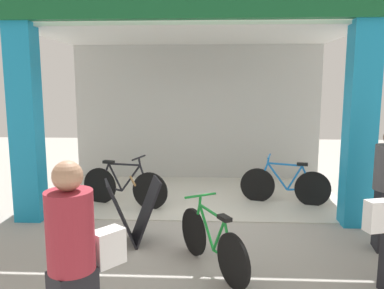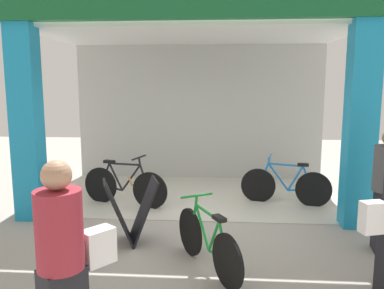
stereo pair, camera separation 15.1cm
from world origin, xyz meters
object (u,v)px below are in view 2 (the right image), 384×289
(sandwich_board_sign, at_px, (131,211))
(pedestrian_0, at_px, (64,261))
(bicycle_inside_1, at_px, (286,186))
(bicycle_inside_0, at_px, (124,186))
(bicycle_parked_0, at_px, (207,242))

(sandwich_board_sign, distance_m, pedestrian_0, 2.42)
(bicycle_inside_1, relative_size, pedestrian_0, 0.97)
(bicycle_inside_0, distance_m, bicycle_parked_0, 2.86)
(bicycle_inside_0, distance_m, bicycle_inside_1, 2.96)
(sandwich_board_sign, relative_size, pedestrian_0, 0.55)
(bicycle_parked_0, bearing_deg, bicycle_inside_1, 62.99)
(sandwich_board_sign, xyz_separation_m, pedestrian_0, (0.03, -2.39, 0.41))
(bicycle_inside_1, bearing_deg, pedestrian_0, -119.25)
(bicycle_inside_1, bearing_deg, bicycle_parked_0, -117.01)
(bicycle_inside_1, height_order, sandwich_board_sign, sandwich_board_sign)
(sandwich_board_sign, height_order, pedestrian_0, pedestrian_0)
(sandwich_board_sign, bearing_deg, bicycle_inside_0, 107.00)
(sandwich_board_sign, bearing_deg, bicycle_parked_0, -34.25)
(pedestrian_0, bearing_deg, bicycle_inside_1, 60.75)
(bicycle_parked_0, xyz_separation_m, sandwich_board_sign, (-1.09, 0.74, 0.11))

